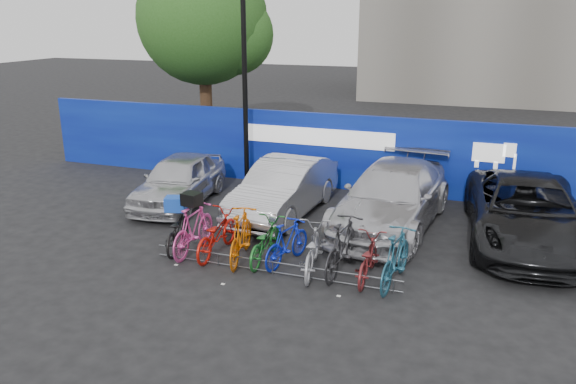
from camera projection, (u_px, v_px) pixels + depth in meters
The scene contains 21 objects.
ground at pixel (282, 263), 12.65m from camera, with size 100.00×100.00×0.00m, color black.
hoarding at pixel (347, 152), 17.68m from camera, with size 22.00×0.18×2.40m.
tree at pixel (208, 22), 22.32m from camera, with size 5.40×5.20×7.80m.
lamppost at pixel (245, 84), 17.54m from camera, with size 0.25×0.50×6.11m.
bike_rack at pixel (273, 267), 12.06m from camera, with size 5.60×0.03×0.30m.
car_0 at pixel (179, 180), 16.47m from camera, with size 1.71×4.25×1.45m, color silver.
car_1 at pixel (284, 188), 15.53m from camera, with size 1.60×4.60×1.52m, color #BBBBC0.
car_2 at pixel (392, 197), 14.66m from camera, with size 2.26×5.56×1.61m, color silver.
car_3 at pixel (527, 212), 13.53m from camera, with size 2.64×5.72×1.59m, color black.
bike_0 at pixel (177, 229), 13.33m from camera, with size 0.63×1.80×0.95m, color black.
bike_1 at pixel (193, 229), 13.07m from camera, with size 0.55×1.94×1.17m, color #E2459C.
bike_2 at pixel (217, 234), 12.97m from camera, with size 0.68×1.94×1.02m, color red.
bike_3 at pixel (241, 236), 12.62m from camera, with size 0.56×1.97×1.19m, color #DC6006.
bike_4 at pixel (265, 241), 12.63m from camera, with size 0.63×1.80×0.95m, color #196521.
bike_5 at pixel (287, 243), 12.46m from camera, with size 0.48×1.68×1.01m, color #0E24C3.
bike_6 at pixel (312, 250), 12.08m from camera, with size 0.68×1.95×1.02m, color #98999F.
bike_7 at pixel (343, 246), 12.00m from camera, with size 0.58×2.04×1.23m, color #232326.
bike_8 at pixel (367, 258), 11.77m from camera, with size 0.62×1.77×0.93m, color maroon.
bike_9 at pixel (396, 258), 11.48m from camera, with size 0.56×1.97×1.18m, color #1E5269.
cargo_crate at pixel (176, 204), 13.14m from camera, with size 0.47×0.36×0.33m, color #1644B7.
cargo_topcase at pixel (192, 199), 12.84m from camera, with size 0.40×0.36×0.30m, color black.
Camera 1 is at (3.98, -10.88, 5.34)m, focal length 35.00 mm.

